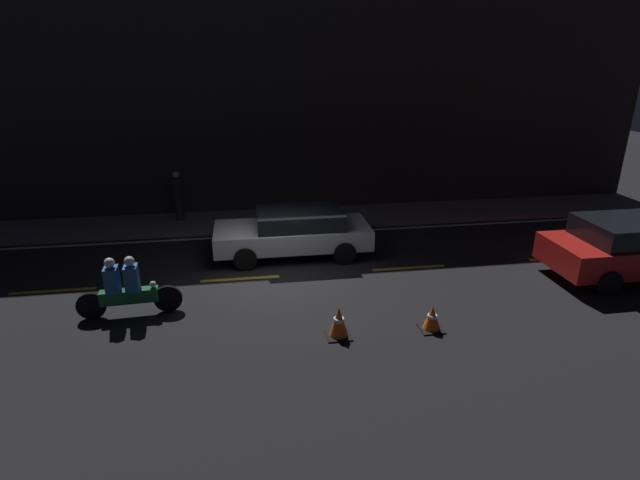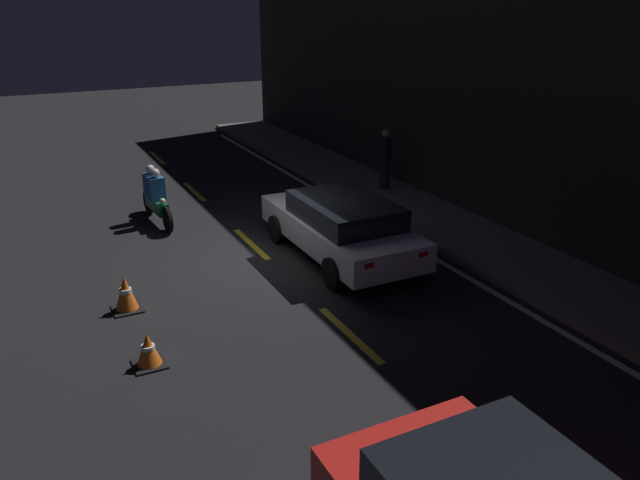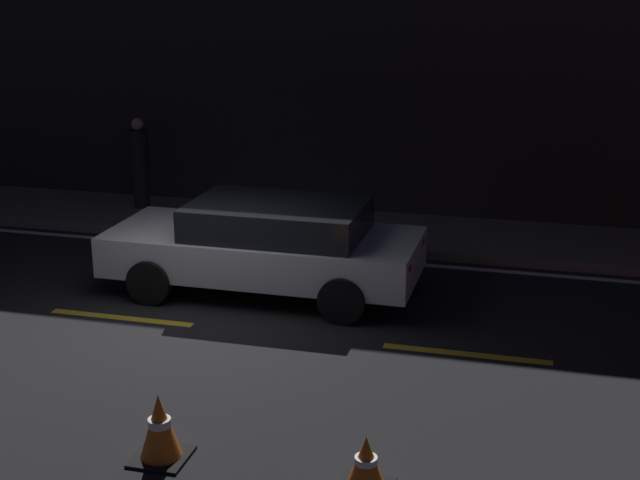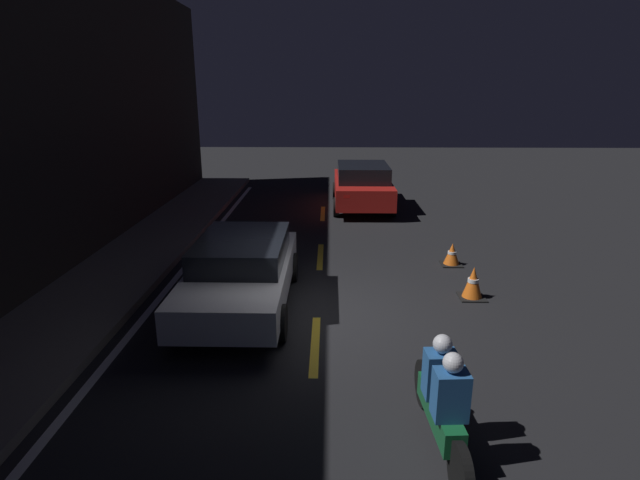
{
  "view_description": "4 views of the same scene",
  "coord_description": "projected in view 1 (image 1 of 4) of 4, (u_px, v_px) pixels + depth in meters",
  "views": [
    {
      "loc": [
        -0.77,
        -11.77,
        5.41
      ],
      "look_at": [
        1.05,
        -0.15,
        1.0
      ],
      "focal_mm": 28.0,
      "sensor_mm": 36.0,
      "label": 1
    },
    {
      "loc": [
        11.26,
        -4.48,
        5.16
      ],
      "look_at": [
        1.97,
        0.23,
        1.09
      ],
      "focal_mm": 35.0,
      "sensor_mm": 36.0,
      "label": 2
    },
    {
      "loc": [
        4.29,
        -9.83,
        4.41
      ],
      "look_at": [
        1.58,
        0.43,
        1.14
      ],
      "focal_mm": 50.0,
      "sensor_mm": 36.0,
      "label": 3
    },
    {
      "loc": [
        -8.31,
        -0.22,
        4.0
      ],
      "look_at": [
        1.69,
        -0.03,
        0.98
      ],
      "focal_mm": 28.0,
      "sensor_mm": 36.0,
      "label": 4
    }
  ],
  "objects": [
    {
      "name": "ground_plane",
      "position": [
        279.0,
        276.0,
        12.9
      ],
      "size": [
        56.0,
        56.0,
        0.0
      ],
      "primitive_type": "plane",
      "color": "black"
    },
    {
      "name": "raised_curb",
      "position": [
        269.0,
        220.0,
        17.02
      ],
      "size": [
        28.0,
        2.12,
        0.15
      ],
      "color": "#605B56",
      "rests_on": "ground"
    },
    {
      "name": "building_front",
      "position": [
        263.0,
        111.0,
        16.9
      ],
      "size": [
        28.0,
        0.3,
        7.18
      ],
      "color": "black",
      "rests_on": "ground"
    },
    {
      "name": "lane_dash_b",
      "position": [
        53.0,
        291.0,
        12.1
      ],
      "size": [
        2.0,
        0.14,
        0.01
      ],
      "color": "gold",
      "rests_on": "ground"
    },
    {
      "name": "lane_dash_c",
      "position": [
        240.0,
        279.0,
        12.75
      ],
      "size": [
        2.0,
        0.14,
        0.01
      ],
      "color": "gold",
      "rests_on": "ground"
    },
    {
      "name": "lane_dash_d",
      "position": [
        409.0,
        268.0,
        13.41
      ],
      "size": [
        2.0,
        0.14,
        0.01
      ],
      "color": "gold",
      "rests_on": "ground"
    },
    {
      "name": "lane_dash_e",
      "position": [
        562.0,
        258.0,
        14.06
      ],
      "size": [
        2.0,
        0.14,
        0.01
      ],
      "color": "gold",
      "rests_on": "ground"
    },
    {
      "name": "lane_solid_kerb",
      "position": [
        271.0,
        235.0,
        15.83
      ],
      "size": [
        25.2,
        0.14,
        0.01
      ],
      "color": "silver",
      "rests_on": "ground"
    },
    {
      "name": "sedan_white",
      "position": [
        294.0,
        231.0,
        14.06
      ],
      "size": [
        4.34,
        1.94,
        1.31
      ],
      "rotation": [
        0.0,
        0.0,
        3.14
      ],
      "color": "silver",
      "rests_on": "ground"
    },
    {
      "name": "taxi_red",
      "position": [
        634.0,
        247.0,
        12.65
      ],
      "size": [
        4.46,
        2.04,
        1.54
      ],
      "rotation": [
        0.0,
        0.0,
        0.0
      ],
      "color": "red",
      "rests_on": "ground"
    },
    {
      "name": "motorcycle",
      "position": [
        125.0,
        288.0,
        10.78
      ],
      "size": [
        2.21,
        0.4,
        1.38
      ],
      "rotation": [
        0.0,
        0.0,
        0.06
      ],
      "color": "black",
      "rests_on": "ground"
    },
    {
      "name": "traffic_cone_near",
      "position": [
        339.0,
        322.0,
        10.08
      ],
      "size": [
        0.51,
        0.51,
        0.66
      ],
      "color": "black",
      "rests_on": "ground"
    },
    {
      "name": "traffic_cone_mid",
      "position": [
        432.0,
        318.0,
        10.34
      ],
      "size": [
        0.48,
        0.48,
        0.53
      ],
      "color": "black",
      "rests_on": "ground"
    },
    {
      "name": "pedestrian",
      "position": [
        178.0,
        196.0,
        16.5
      ],
      "size": [
        0.34,
        0.34,
        1.65
      ],
      "color": "black",
      "rests_on": "raised_curb"
    }
  ]
}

